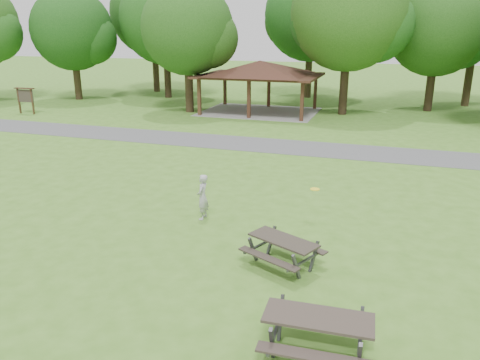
% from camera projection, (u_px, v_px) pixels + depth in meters
% --- Properties ---
extents(ground, '(160.00, 160.00, 0.00)m').
position_uv_depth(ground, '(156.00, 269.00, 12.13)').
color(ground, '#427521').
rests_on(ground, ground).
extents(asphalt_path, '(120.00, 3.20, 0.02)m').
position_uv_depth(asphalt_path, '(280.00, 146.00, 24.79)').
color(asphalt_path, '#4C4C4E').
rests_on(asphalt_path, ground).
extents(pavilion, '(8.60, 7.01, 3.76)m').
position_uv_depth(pavilion, '(260.00, 70.00, 34.07)').
color(pavilion, '#3C2516').
rests_on(pavilion, ground).
extents(notice_board, '(1.60, 0.30, 1.88)m').
position_uv_depth(notice_board, '(25.00, 96.00, 33.91)').
color(notice_board, '#342313').
rests_on(notice_board, ground).
extents(tree_row_b, '(7.14, 6.80, 9.28)m').
position_uv_depth(tree_row_b, '(73.00, 32.00, 39.64)').
color(tree_row_b, '#2F2215').
rests_on(tree_row_b, ground).
extents(tree_row_c, '(8.19, 7.80, 10.67)m').
position_uv_depth(tree_row_c, '(166.00, 22.00, 40.47)').
color(tree_row_c, black).
rests_on(tree_row_c, ground).
extents(tree_row_d, '(6.93, 6.60, 9.27)m').
position_uv_depth(tree_row_d, '(188.00, 31.00, 33.36)').
color(tree_row_d, black).
rests_on(tree_row_d, ground).
extents(tree_row_e, '(8.40, 8.00, 11.02)m').
position_uv_depth(tree_row_e, '(350.00, 16.00, 32.06)').
color(tree_row_e, black).
rests_on(tree_row_e, ground).
extents(tree_row_f, '(7.35, 7.00, 9.55)m').
position_uv_depth(tree_row_f, '(438.00, 30.00, 33.74)').
color(tree_row_f, black).
rests_on(tree_row_f, ground).
extents(tree_deep_a, '(8.40, 8.00, 11.38)m').
position_uv_depth(tree_deep_a, '(154.00, 16.00, 44.34)').
color(tree_deep_a, '#302215').
rests_on(tree_deep_a, ground).
extents(tree_deep_b, '(8.40, 8.00, 11.13)m').
position_uv_depth(tree_deep_b, '(312.00, 17.00, 40.44)').
color(tree_deep_b, '#322416').
rests_on(tree_deep_b, ground).
extents(tree_deep_c, '(8.82, 8.40, 11.90)m').
position_uv_depth(tree_deep_c, '(480.00, 8.00, 35.52)').
color(tree_deep_c, '#322316').
rests_on(tree_deep_c, ground).
extents(picnic_table_middle, '(2.28, 2.10, 0.79)m').
position_uv_depth(picnic_table_middle, '(283.00, 246.00, 12.11)').
color(picnic_table_middle, '#2C2620').
rests_on(picnic_table_middle, ground).
extents(picnic_table_far, '(2.10, 1.72, 0.88)m').
position_uv_depth(picnic_table_far, '(318.00, 326.00, 8.73)').
color(picnic_table_far, '#312923').
rests_on(picnic_table_far, ground).
extents(frisbee_in_flight, '(0.33, 0.33, 0.02)m').
position_uv_depth(frisbee_in_flight, '(315.00, 189.00, 13.56)').
color(frisbee_in_flight, yellow).
rests_on(frisbee_in_flight, ground).
extents(frisbee_thrower, '(0.40, 0.57, 1.51)m').
position_uv_depth(frisbee_thrower, '(203.00, 197.00, 15.13)').
color(frisbee_thrower, '#AAAAAD').
rests_on(frisbee_thrower, ground).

